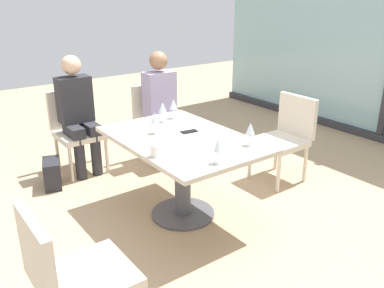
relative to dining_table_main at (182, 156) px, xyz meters
name	(u,v)px	position (x,y,z in m)	size (l,w,h in m)	color
ground_plane	(183,214)	(0.00, 0.00, -0.56)	(12.00, 12.00, 0.00)	tan
dining_table_main	(182,156)	(0.00, 0.00, 0.00)	(1.37, 0.93, 0.73)	#BCB29E
chair_side_end	(76,126)	(-1.52, -0.34, -0.06)	(0.50, 0.46, 0.87)	beige
chair_far_left	(158,118)	(-1.22, 0.51, -0.06)	(0.50, 0.46, 0.87)	beige
chair_near_window	(286,133)	(0.00, 1.30, -0.06)	(0.46, 0.51, 0.87)	beige
chair_front_right	(70,273)	(0.82, -1.30, -0.06)	(0.46, 0.50, 0.87)	beige
person_side_end	(78,110)	(-1.41, -0.34, 0.14)	(0.39, 0.34, 1.26)	#28282D
person_far_left	(163,103)	(-1.11, 0.51, 0.14)	(0.39, 0.34, 1.26)	#9E93B7
wine_glass_0	(155,119)	(-0.22, -0.12, 0.30)	(0.07, 0.07, 0.18)	silver
wine_glass_1	(163,108)	(-0.46, 0.10, 0.30)	(0.07, 0.07, 0.18)	silver
wine_glass_2	(218,146)	(0.58, -0.10, 0.30)	(0.07, 0.07, 0.18)	silver
wine_glass_3	(173,105)	(-0.50, 0.25, 0.30)	(0.07, 0.07, 0.18)	silver
wine_glass_4	(250,129)	(0.46, 0.33, 0.30)	(0.07, 0.07, 0.18)	silver
coffee_cup	(155,151)	(0.21, -0.39, 0.22)	(0.08, 0.08, 0.09)	white
cell_phone_on_table	(189,132)	(-0.08, 0.13, 0.17)	(0.07, 0.14, 0.01)	black
handbag_0	(52,174)	(-1.24, -0.74, -0.42)	(0.30, 0.16, 0.28)	#232328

